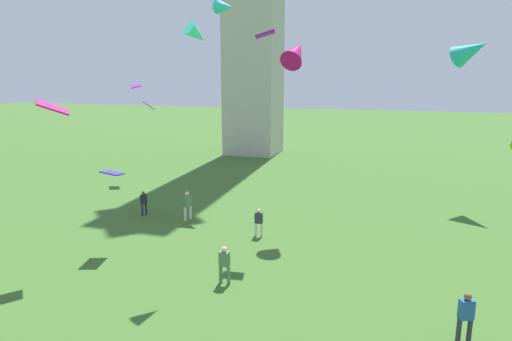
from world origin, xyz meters
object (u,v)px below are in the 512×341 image
Objects in this scene: person_2 at (144,202)px; kite_flying_9 at (113,173)px; person_4 at (259,221)px; kite_flying_10 at (136,86)px; kite_flying_0 at (225,7)px; kite_flying_7 at (471,50)px; kite_flying_6 at (149,106)px; kite_flying_1 at (296,53)px; person_0 at (466,315)px; person_3 at (224,263)px; person_5 at (188,204)px; kite_flying_8 at (197,35)px; kite_flying_5 at (52,107)px; kite_flying_4 at (265,34)px.

kite_flying_9 reaches higher than person_2.
kite_flying_10 reaches higher than person_4.
kite_flying_7 is (16.27, 4.31, -2.94)m from kite_flying_0.
kite_flying_1 is at bearing -102.95° from kite_flying_6.
person_3 is (-9.21, 1.53, -0.06)m from person_0.
person_5 is (-5.05, 1.38, 0.14)m from person_4.
kite_flying_6 is 12.94m from kite_flying_8.
kite_flying_5 is 1.76× the size of kite_flying_6.
person_0 is 24.10m from kite_flying_6.
person_0 is 1.20× the size of kite_flying_10.
kite_flying_0 reaches higher than kite_flying_9.
person_0 is 17.02m from person_5.
person_4 is 1.06× the size of kite_flying_10.
person_2 is 1.69× the size of kite_flying_6.
kite_flying_0 reaches higher than kite_flying_7.
kite_flying_1 is 17.52m from kite_flying_10.
kite_flying_4 reaches higher than person_0.
kite_flying_8 is at bearing 5.01° from kite_flying_10.
person_0 is 1.56× the size of kite_flying_4.
kite_flying_8 reaches higher than person_0.
person_4 is 0.66× the size of kite_flying_1.
person_4 is 15.25m from kite_flying_0.
kite_flying_5 is 1.16× the size of kite_flying_9.
kite_flying_0 reaches higher than kite_flying_1.
kite_flying_1 reaches higher than kite_flying_9.
kite_flying_4 is 0.81× the size of kite_flying_9.
person_3 is at bearing -80.73° from person_4.
kite_flying_0 is at bearing 22.18° from person_5.
kite_flying_10 is at bearing -46.79° from person_3.
kite_flying_7 reaches higher than kite_flying_10.
kite_flying_1 is at bearing 166.00° from kite_flying_7.
person_4 is 1.39× the size of kite_flying_4.
kite_flying_6 is at bearing 3.42° from kite_flying_10.
kite_flying_0 reaches higher than kite_flying_10.
kite_flying_10 is (-6.26, 9.59, 7.08)m from person_2.
kite_flying_4 is 0.38× the size of kite_flying_7.
kite_flying_8 is 19.61m from kite_flying_10.
person_5 is 11.28m from kite_flying_8.
person_5 is 11.19m from kite_flying_4.
person_5 is at bearing 8.44° from kite_flying_10.
kite_flying_8 is 8.13m from kite_flying_9.
kite_flying_6 is 10.34m from kite_flying_9.
person_3 is at bearing -140.27° from kite_flying_6.
person_3 is 10.08m from kite_flying_8.
kite_flying_10 is at bearing 69.64° from person_5.
person_0 is 16.43m from kite_flying_1.
kite_flying_1 is (5.90, -3.85, -3.33)m from kite_flying_0.
kite_flying_6 is at bearing -126.42° from kite_flying_5.
person_2 is at bearing -38.73° from person_3.
person_0 is at bearing 136.54° from kite_flying_1.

